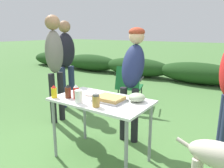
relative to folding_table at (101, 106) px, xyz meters
name	(u,v)px	position (x,y,z in m)	size (l,w,h in m)	color
ground_plane	(102,158)	(0.00, 0.00, -0.66)	(60.00, 60.00, 0.00)	#4C7A3D
shrub_hedge	(198,73)	(0.00, 4.67, -0.36)	(14.40, 0.90, 0.61)	#1E4219
folding_table	(101,106)	(0.00, 0.00, 0.00)	(1.10, 0.64, 0.74)	white
food_tray	(110,99)	(0.12, 0.00, 0.10)	(0.32, 0.25, 0.06)	#9E9EA3
plate_stack	(93,93)	(-0.20, 0.11, 0.09)	(0.22, 0.22, 0.03)	white
mixing_bowl	(137,97)	(0.37, 0.16, 0.12)	(0.18, 0.18, 0.09)	#ADBC99
paper_cup_stack	(79,97)	(-0.12, -0.24, 0.15)	(0.08, 0.08, 0.14)	white
ketchup_bottle	(76,92)	(-0.25, -0.13, 0.16)	(0.06, 0.06, 0.16)	red
bbq_sauce_bottle	(68,92)	(-0.34, -0.16, 0.15)	(0.07, 0.07, 0.16)	#562314
spice_jar	(96,101)	(0.10, -0.22, 0.14)	(0.08, 0.08, 0.13)	#B2893D
mustard_bottle	(54,92)	(-0.49, -0.24, 0.15)	(0.07, 0.07, 0.15)	yellow
standing_person_with_beanie	(133,69)	(0.02, 0.69, 0.32)	(0.36, 0.47, 1.53)	black
standing_person_in_navy_coat	(66,56)	(-1.69, 1.14, 0.34)	(0.34, 0.42, 1.68)	#232D4C
standing_person_in_red_jacket	(55,58)	(-1.28, 0.49, 0.41)	(0.25, 0.33, 1.73)	black
camp_chair_green_behind_table	(129,84)	(-0.65, 1.80, -0.20)	(0.62, 0.70, 0.83)	#19602D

